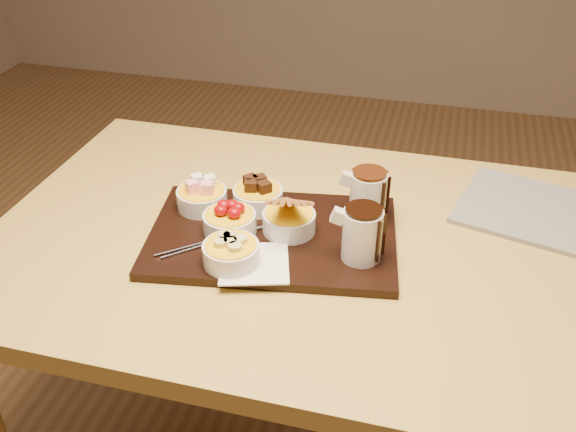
% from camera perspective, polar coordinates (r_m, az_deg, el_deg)
% --- Properties ---
extents(dining_table, '(1.20, 0.80, 0.75)m').
position_cam_1_polar(dining_table, '(1.28, 1.28, -5.51)').
color(dining_table, gold).
rests_on(dining_table, ground).
extents(serving_board, '(0.50, 0.37, 0.02)m').
position_cam_1_polar(serving_board, '(1.21, -1.37, -1.82)').
color(serving_board, black).
rests_on(serving_board, dining_table).
extents(napkin, '(0.15, 0.15, 0.00)m').
position_cam_1_polar(napkin, '(1.13, -3.03, -4.22)').
color(napkin, white).
rests_on(napkin, serving_board).
extents(bowl_marshmallows, '(0.10, 0.10, 0.04)m').
position_cam_1_polar(bowl_marshmallows, '(1.28, -7.64, 1.53)').
color(bowl_marshmallows, beige).
rests_on(bowl_marshmallows, serving_board).
extents(bowl_cake, '(0.10, 0.10, 0.04)m').
position_cam_1_polar(bowl_cake, '(1.27, -2.67, 1.63)').
color(bowl_cake, beige).
rests_on(bowl_cake, serving_board).
extents(bowl_strawberries, '(0.10, 0.10, 0.04)m').
position_cam_1_polar(bowl_strawberries, '(1.20, -5.21, -0.63)').
color(bowl_strawberries, beige).
rests_on(bowl_strawberries, serving_board).
extents(bowl_biscotti, '(0.10, 0.10, 0.04)m').
position_cam_1_polar(bowl_biscotti, '(1.20, 0.09, -0.54)').
color(bowl_biscotti, beige).
rests_on(bowl_biscotti, serving_board).
extents(bowl_bananas, '(0.10, 0.10, 0.04)m').
position_cam_1_polar(bowl_bananas, '(1.12, -5.08, -3.37)').
color(bowl_bananas, beige).
rests_on(bowl_bananas, serving_board).
extents(pitcher_dark_chocolate, '(0.08, 0.08, 0.10)m').
position_cam_1_polar(pitcher_dark_chocolate, '(1.12, 6.60, -1.67)').
color(pitcher_dark_chocolate, silver).
rests_on(pitcher_dark_chocolate, serving_board).
extents(pitcher_milk_chocolate, '(0.08, 0.08, 0.10)m').
position_cam_1_polar(pitcher_milk_chocolate, '(1.23, 7.11, 1.74)').
color(pitcher_milk_chocolate, silver).
rests_on(pitcher_milk_chocolate, serving_board).
extents(fondue_skewers, '(0.19, 0.22, 0.01)m').
position_cam_1_polar(fondue_skewers, '(1.19, -5.86, -1.88)').
color(fondue_skewers, silver).
rests_on(fondue_skewers, serving_board).
extents(newspaper, '(0.35, 0.31, 0.01)m').
position_cam_1_polar(newspaper, '(1.38, 21.33, 0.34)').
color(newspaper, beige).
rests_on(newspaper, dining_table).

